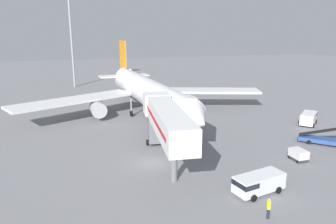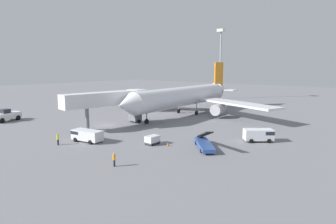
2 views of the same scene
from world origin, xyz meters
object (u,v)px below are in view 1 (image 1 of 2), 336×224
(airplane_at_gate, at_px, (146,92))
(service_van_far_center, at_px, (309,118))
(belt_loader_truck, at_px, (327,140))
(service_van_near_right, at_px, (258,183))
(baggage_cart_rear_right, at_px, (298,154))
(ground_crew_worker_foreground, at_px, (269,208))
(safety_cone_alpha, at_px, (310,153))
(apron_light_mast, at_px, (70,22))
(jet_bridge, at_px, (165,119))

(airplane_at_gate, bearing_deg, service_van_far_center, -28.96)
(belt_loader_truck, xyz_separation_m, service_van_near_right, (-16.97, -9.04, 0.32))
(baggage_cart_rear_right, distance_m, ground_crew_worker_foreground, 14.76)
(airplane_at_gate, xyz_separation_m, belt_loader_truck, (20.36, -23.01, -3.85))
(belt_loader_truck, bearing_deg, ground_crew_worker_foreground, -144.62)
(safety_cone_alpha, bearing_deg, service_van_near_right, -151.39)
(apron_light_mast, bearing_deg, airplane_at_gate, -72.41)
(airplane_at_gate, xyz_separation_m, apron_light_mast, (-11.90, 37.54, 13.23))
(airplane_at_gate, bearing_deg, jet_bridge, -97.76)
(airplane_at_gate, distance_m, belt_loader_truck, 30.97)
(service_van_near_right, distance_m, baggage_cart_rear_right, 11.02)
(jet_bridge, relative_size, baggage_cart_rear_right, 8.56)
(jet_bridge, distance_m, ground_crew_worker_foreground, 15.90)
(jet_bridge, bearing_deg, airplane_at_gate, 82.24)
(service_van_near_right, xyz_separation_m, ground_crew_worker_foreground, (-1.58, -4.13, -0.11))
(jet_bridge, xyz_separation_m, apron_light_mast, (-8.95, 59.21, 12.47))
(baggage_cart_rear_right, bearing_deg, safety_cone_alpha, 18.68)
(jet_bridge, relative_size, safety_cone_alpha, 31.61)
(service_van_far_center, distance_m, apron_light_mast, 65.48)
(service_van_near_right, height_order, service_van_far_center, service_van_far_center)
(apron_light_mast, bearing_deg, service_van_near_right, -77.61)
(jet_bridge, relative_size, service_van_far_center, 3.80)
(jet_bridge, height_order, service_van_far_center, jet_bridge)
(apron_light_mast, bearing_deg, baggage_cart_rear_right, -68.85)
(jet_bridge, bearing_deg, service_van_near_right, -58.58)
(service_van_near_right, relative_size, apron_light_mast, 0.22)
(belt_loader_truck, bearing_deg, service_van_near_right, -151.95)
(airplane_at_gate, bearing_deg, baggage_cart_rear_right, -64.06)
(belt_loader_truck, bearing_deg, safety_cone_alpha, -153.31)
(ground_crew_worker_foreground, bearing_deg, service_van_far_center, 43.82)
(baggage_cart_rear_right, height_order, safety_cone_alpha, baggage_cart_rear_right)
(airplane_at_gate, relative_size, service_van_far_center, 9.93)
(service_van_near_right, xyz_separation_m, service_van_far_center, (21.67, 18.18, 0.06))
(airplane_at_gate, bearing_deg, belt_loader_truck, -48.50)
(apron_light_mast, bearing_deg, belt_loader_truck, -61.95)
(belt_loader_truck, bearing_deg, baggage_cart_rear_right, -155.86)
(service_van_near_right, xyz_separation_m, baggage_cart_rear_right, (9.45, 5.67, -0.34))
(service_van_near_right, distance_m, safety_cone_alpha, 13.62)
(jet_bridge, xyz_separation_m, belt_loader_truck, (23.31, -1.34, -4.61))
(airplane_at_gate, xyz_separation_m, safety_cone_alpha, (15.33, -25.54, -4.35))
(service_van_near_right, bearing_deg, jet_bridge, 121.42)
(service_van_near_right, relative_size, ground_crew_worker_foreground, 2.96)
(jet_bridge, xyz_separation_m, service_van_far_center, (28.02, 7.80, -4.22))
(service_van_far_center, height_order, apron_light_mast, apron_light_mast)
(apron_light_mast, bearing_deg, jet_bridge, -81.41)
(belt_loader_truck, height_order, service_van_far_center, belt_loader_truck)
(safety_cone_alpha, bearing_deg, airplane_at_gate, 120.96)
(jet_bridge, height_order, belt_loader_truck, jet_bridge)
(safety_cone_alpha, bearing_deg, baggage_cart_rear_right, -161.32)
(belt_loader_truck, distance_m, baggage_cart_rear_right, 8.25)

